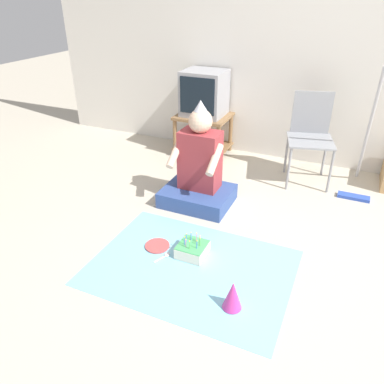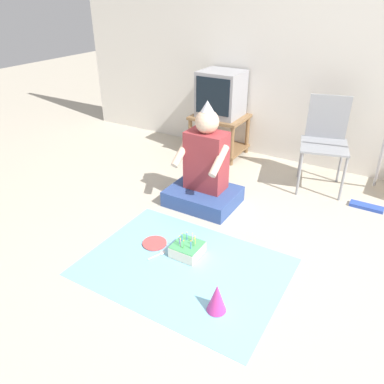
{
  "view_description": "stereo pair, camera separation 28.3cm",
  "coord_description": "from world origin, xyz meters",
  "px_view_note": "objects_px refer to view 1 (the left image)",
  "views": [
    {
      "loc": [
        0.33,
        -1.93,
        1.72
      ],
      "look_at": [
        -0.68,
        0.34,
        0.35
      ],
      "focal_mm": 35.0,
      "sensor_mm": 36.0,
      "label": 1
    },
    {
      "loc": [
        0.59,
        -1.8,
        1.72
      ],
      "look_at": [
        -0.68,
        0.34,
        0.35
      ],
      "focal_mm": 35.0,
      "sensor_mm": 36.0,
      "label": 2
    }
  ],
  "objects_px": {
    "tv": "(204,93)",
    "birthday_cake": "(192,249)",
    "folding_chair": "(311,132)",
    "person_seated": "(199,172)",
    "party_hat_blue": "(233,295)",
    "dust_mop": "(362,159)",
    "paper_plate": "(157,246)"
  },
  "relations": [
    {
      "from": "folding_chair",
      "to": "paper_plate",
      "type": "xyz_separation_m",
      "value": [
        -0.81,
        -1.63,
        -0.48
      ]
    },
    {
      "from": "person_seated",
      "to": "birthday_cake",
      "type": "bearing_deg",
      "value": -70.15
    },
    {
      "from": "tv",
      "to": "party_hat_blue",
      "type": "xyz_separation_m",
      "value": [
        1.09,
        -2.17,
        -0.6
      ]
    },
    {
      "from": "birthday_cake",
      "to": "party_hat_blue",
      "type": "xyz_separation_m",
      "value": [
        0.43,
        -0.37,
        0.05
      ]
    },
    {
      "from": "paper_plate",
      "to": "party_hat_blue",
      "type": "bearing_deg",
      "value": -26.25
    },
    {
      "from": "person_seated",
      "to": "birthday_cake",
      "type": "relative_size",
      "value": 4.59
    },
    {
      "from": "dust_mop",
      "to": "paper_plate",
      "type": "distance_m",
      "value": 2.02
    },
    {
      "from": "tv",
      "to": "dust_mop",
      "type": "xyz_separation_m",
      "value": [
        1.68,
        -0.31,
        -0.35
      ]
    },
    {
      "from": "party_hat_blue",
      "to": "dust_mop",
      "type": "bearing_deg",
      "value": 72.24
    },
    {
      "from": "person_seated",
      "to": "paper_plate",
      "type": "bearing_deg",
      "value": -91.26
    },
    {
      "from": "tv",
      "to": "birthday_cake",
      "type": "height_order",
      "value": "tv"
    },
    {
      "from": "paper_plate",
      "to": "folding_chair",
      "type": "bearing_deg",
      "value": 63.61
    },
    {
      "from": "person_seated",
      "to": "tv",
      "type": "bearing_deg",
      "value": 110.29
    },
    {
      "from": "person_seated",
      "to": "birthday_cake",
      "type": "height_order",
      "value": "person_seated"
    },
    {
      "from": "person_seated",
      "to": "birthday_cake",
      "type": "distance_m",
      "value": 0.81
    },
    {
      "from": "tv",
      "to": "folding_chair",
      "type": "relative_size",
      "value": 0.56
    },
    {
      "from": "party_hat_blue",
      "to": "paper_plate",
      "type": "distance_m",
      "value": 0.79
    },
    {
      "from": "folding_chair",
      "to": "dust_mop",
      "type": "bearing_deg",
      "value": -13.79
    },
    {
      "from": "tv",
      "to": "person_seated",
      "type": "relative_size",
      "value": 0.52
    },
    {
      "from": "dust_mop",
      "to": "party_hat_blue",
      "type": "bearing_deg",
      "value": -107.76
    },
    {
      "from": "person_seated",
      "to": "party_hat_blue",
      "type": "xyz_separation_m",
      "value": [
        0.69,
        -1.1,
        -0.19
      ]
    },
    {
      "from": "person_seated",
      "to": "party_hat_blue",
      "type": "distance_m",
      "value": 1.31
    },
    {
      "from": "tv",
      "to": "birthday_cake",
      "type": "xyz_separation_m",
      "value": [
        0.66,
        -1.8,
        -0.65
      ]
    },
    {
      "from": "folding_chair",
      "to": "person_seated",
      "type": "distance_m",
      "value": 1.2
    },
    {
      "from": "person_seated",
      "to": "folding_chair",
      "type": "bearing_deg",
      "value": 48.01
    },
    {
      "from": "folding_chair",
      "to": "dust_mop",
      "type": "distance_m",
      "value": 0.53
    },
    {
      "from": "folding_chair",
      "to": "dust_mop",
      "type": "height_order",
      "value": "dust_mop"
    },
    {
      "from": "folding_chair",
      "to": "person_seated",
      "type": "height_order",
      "value": "person_seated"
    },
    {
      "from": "tv",
      "to": "folding_chair",
      "type": "height_order",
      "value": "tv"
    },
    {
      "from": "folding_chair",
      "to": "person_seated",
      "type": "bearing_deg",
      "value": -131.99
    },
    {
      "from": "tv",
      "to": "birthday_cake",
      "type": "distance_m",
      "value": 2.03
    },
    {
      "from": "folding_chair",
      "to": "birthday_cake",
      "type": "bearing_deg",
      "value": -108.16
    }
  ]
}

